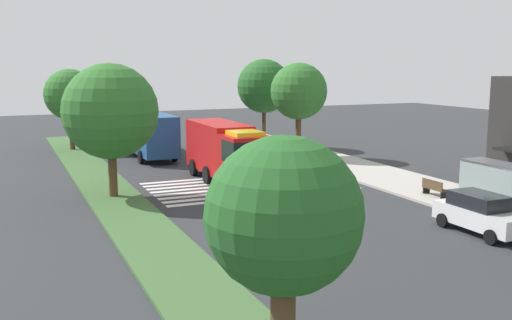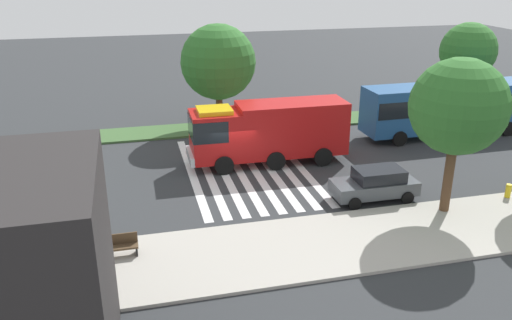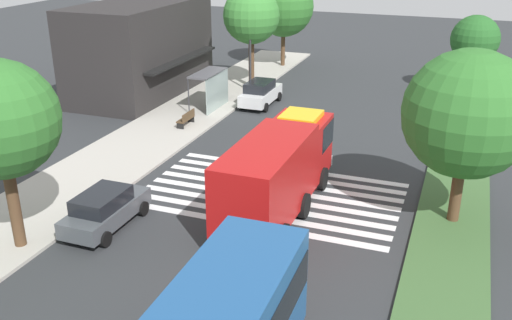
{
  "view_description": "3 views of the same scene",
  "coord_description": "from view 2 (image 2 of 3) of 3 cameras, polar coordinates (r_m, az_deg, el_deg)",
  "views": [
    {
      "loc": [
        31.23,
        -13.5,
        7.3
      ],
      "look_at": [
        -1.71,
        0.91,
        1.4
      ],
      "focal_mm": 40.86,
      "sensor_mm": 36.0,
      "label": 1
    },
    {
      "loc": [
        5.49,
        27.43,
        11.44
      ],
      "look_at": [
        -0.92,
        1.82,
        1.28
      ],
      "focal_mm": 36.76,
      "sensor_mm": 36.0,
      "label": 2
    },
    {
      "loc": [
        -23.91,
        -7.85,
        11.72
      ],
      "look_at": [
        -0.32,
        0.95,
        1.41
      ],
      "focal_mm": 40.33,
      "sensor_mm": 36.0,
      "label": 3
    }
  ],
  "objects": [
    {
      "name": "sidewalk",
      "position": [
        22.19,
        2.34,
        -9.79
      ],
      "size": [
        60.0,
        5.11,
        0.14
      ],
      "primitive_type": "cube",
      "color": "#ADA89E",
      "rests_on": "ground_plane"
    },
    {
      "name": "median_strip",
      "position": [
        37.72,
        -5.03,
        3.43
      ],
      "size": [
        60.0,
        3.0,
        0.14
      ],
      "primitive_type": "cube",
      "color": "#3D6033",
      "rests_on": "ground_plane"
    },
    {
      "name": "ground_plane",
      "position": [
        30.22,
        -2.52,
        -1.21
      ],
      "size": [
        120.0,
        120.0,
        0.0
      ],
      "primitive_type": "plane",
      "color": "#2D3033"
    },
    {
      "name": "fire_truck",
      "position": [
        30.74,
        0.98,
        3.27
      ],
      "size": [
        9.42,
        2.84,
        3.64
      ],
      "rotation": [
        0.0,
        0.0,
        -0.01
      ],
      "color": "#B71414",
      "rests_on": "ground_plane"
    },
    {
      "name": "bus_stop_shelter",
      "position": [
        22.14,
        -25.55,
        -6.76
      ],
      "size": [
        3.5,
        1.4,
        2.46
      ],
      "color": "#4C4C51",
      "rests_on": "sidewalk"
    },
    {
      "name": "median_tree_far_west",
      "position": [
        44.41,
        22.09,
        10.95
      ],
      "size": [
        4.31,
        4.31,
        6.83
      ],
      "color": "#513823",
      "rests_on": "median_strip"
    },
    {
      "name": "crosswalk",
      "position": [
        30.37,
        -1.04,
        -1.07
      ],
      "size": [
        6.75,
        11.92,
        0.01
      ],
      "color": "silver",
      "rests_on": "ground_plane"
    },
    {
      "name": "sidewalk_tree_west",
      "position": [
        25.19,
        21.16,
        5.39
      ],
      "size": [
        4.38,
        4.38,
        7.33
      ],
      "color": "#513823",
      "rests_on": "sidewalk"
    },
    {
      "name": "transit_bus",
      "position": [
        38.14,
        20.09,
        5.59
      ],
      "size": [
        11.87,
        2.97,
        3.54
      ],
      "rotation": [
        0.0,
        0.0,
        3.15
      ],
      "color": "navy",
      "rests_on": "ground_plane"
    },
    {
      "name": "median_tree_west",
      "position": [
        36.69,
        -4.14,
        10.58
      ],
      "size": [
        5.19,
        5.19,
        7.27
      ],
      "color": "#513823",
      "rests_on": "median_strip"
    },
    {
      "name": "parked_car_west",
      "position": [
        27.08,
        12.85,
        -2.54
      ],
      "size": [
        4.29,
        2.0,
        1.64
      ],
      "rotation": [
        0.0,
        0.0,
        -0.01
      ],
      "color": "#474C51",
      "rests_on": "ground_plane"
    },
    {
      "name": "bench_near_shelter",
      "position": [
        22.2,
        -14.79,
        -8.98
      ],
      "size": [
        1.6,
        0.5,
        0.9
      ],
      "color": "#4C3823",
      "rests_on": "sidewalk"
    },
    {
      "name": "fire_hydrant",
      "position": [
        29.4,
        25.75,
        -3.03
      ],
      "size": [
        0.28,
        0.28,
        0.7
      ],
      "primitive_type": "cylinder",
      "color": "gold",
      "rests_on": "sidewalk"
    }
  ]
}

